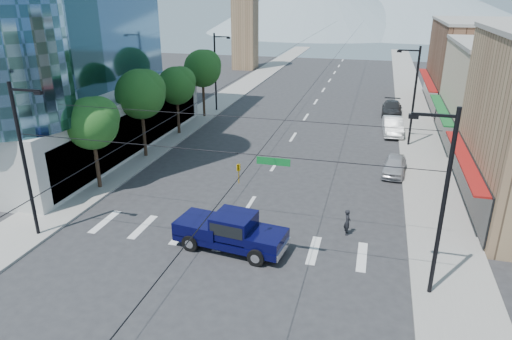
% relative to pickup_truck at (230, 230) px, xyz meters
% --- Properties ---
extents(ground, '(160.00, 160.00, 0.00)m').
position_rel_pickup_truck_xyz_m(ground, '(-0.48, -0.56, -1.10)').
color(ground, '#28282B').
rests_on(ground, ground).
extents(sidewalk_left, '(4.00, 120.00, 0.15)m').
position_rel_pickup_truck_xyz_m(sidewalk_left, '(-12.48, 39.44, -1.03)').
color(sidewalk_left, gray).
rests_on(sidewalk_left, ground).
extents(sidewalk_right, '(4.00, 120.00, 0.15)m').
position_rel_pickup_truck_xyz_m(sidewalk_right, '(11.52, 39.44, -1.03)').
color(sidewalk_right, gray).
rests_on(sidewalk_right, ground).
extents(shop_far, '(12.00, 18.00, 10.00)m').
position_rel_pickup_truck_xyz_m(shop_far, '(19.52, 39.44, 3.90)').
color(shop_far, brown).
rests_on(shop_far, ground).
extents(clock_tower, '(4.80, 4.80, 20.40)m').
position_rel_pickup_truck_xyz_m(clock_tower, '(-16.98, 61.44, 9.54)').
color(clock_tower, '#8C6B4C').
rests_on(clock_tower, ground).
extents(mountain_right, '(90.00, 90.00, 18.00)m').
position_rel_pickup_truck_xyz_m(mountain_right, '(19.52, 159.44, 7.90)').
color(mountain_right, gray).
rests_on(mountain_right, ground).
extents(tree_near, '(3.65, 3.64, 6.71)m').
position_rel_pickup_truck_xyz_m(tree_near, '(-11.55, 5.54, 3.89)').
color(tree_near, black).
rests_on(tree_near, ground).
extents(tree_midnear, '(4.09, 4.09, 7.52)m').
position_rel_pickup_truck_xyz_m(tree_midnear, '(-11.55, 12.54, 4.49)').
color(tree_midnear, black).
rests_on(tree_midnear, ground).
extents(tree_midfar, '(3.65, 3.64, 6.71)m').
position_rel_pickup_truck_xyz_m(tree_midfar, '(-11.55, 19.54, 3.89)').
color(tree_midfar, black).
rests_on(tree_midfar, ground).
extents(tree_far, '(4.09, 4.09, 7.52)m').
position_rel_pickup_truck_xyz_m(tree_far, '(-11.55, 26.54, 4.49)').
color(tree_far, black).
rests_on(tree_far, ground).
extents(signal_rig, '(21.80, 0.20, 9.00)m').
position_rel_pickup_truck_xyz_m(signal_rig, '(-0.29, -1.56, 3.54)').
color(signal_rig, black).
rests_on(signal_rig, ground).
extents(lamp_pole_nw, '(2.00, 0.25, 9.00)m').
position_rel_pickup_truck_xyz_m(lamp_pole_nw, '(-11.15, 29.44, 3.84)').
color(lamp_pole_nw, black).
rests_on(lamp_pole_nw, ground).
extents(lamp_pole_ne, '(2.00, 0.25, 9.00)m').
position_rel_pickup_truck_xyz_m(lamp_pole_ne, '(10.19, 21.44, 3.84)').
color(lamp_pole_ne, black).
rests_on(lamp_pole_ne, ground).
extents(pickup_truck, '(6.47, 3.03, 2.11)m').
position_rel_pickup_truck_xyz_m(pickup_truck, '(0.00, 0.00, 0.00)').
color(pickup_truck, '#070836').
rests_on(pickup_truck, ground).
extents(pedestrian, '(0.45, 0.62, 1.58)m').
position_rel_pickup_truck_xyz_m(pedestrian, '(6.11, 3.26, -0.31)').
color(pedestrian, black).
rests_on(pedestrian, ground).
extents(parked_car_near, '(2.09, 4.31, 1.42)m').
position_rel_pickup_truck_xyz_m(parked_car_near, '(8.92, 13.85, -0.39)').
color(parked_car_near, '#B8B7BD').
rests_on(parked_car_near, ground).
extents(parked_car_mid, '(2.11, 5.24, 1.69)m').
position_rel_pickup_truck_xyz_m(parked_car_mid, '(8.92, 24.95, -0.25)').
color(parked_car_mid, white).
rests_on(parked_car_mid, ground).
extents(parked_car_far, '(2.28, 5.43, 1.57)m').
position_rel_pickup_truck_xyz_m(parked_car_far, '(8.92, 32.88, -0.32)').
color(parked_car_far, '#2B2B2D').
rests_on(parked_car_far, ground).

